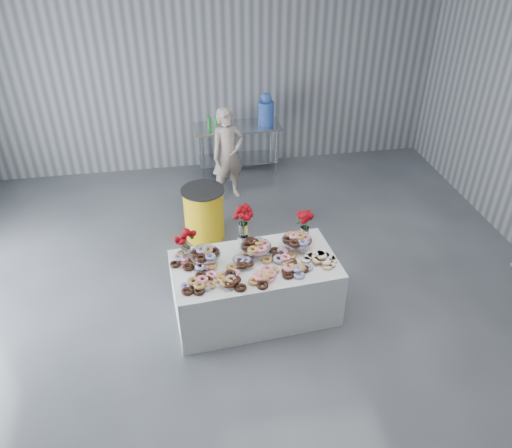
{
  "coord_description": "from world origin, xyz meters",
  "views": [
    {
      "loc": [
        -0.71,
        -4.0,
        4.32
      ],
      "look_at": [
        0.14,
        0.84,
        1.02
      ],
      "focal_mm": 35.0,
      "sensor_mm": 36.0,
      "label": 1
    }
  ],
  "objects_px": {
    "prep_table": "(238,140)",
    "water_jug": "(266,110)",
    "display_table": "(255,288)",
    "person": "(228,154)",
    "trash_barrel": "(204,213)"
  },
  "relations": [
    {
      "from": "prep_table",
      "to": "water_jug",
      "type": "height_order",
      "value": "water_jug"
    },
    {
      "from": "display_table",
      "to": "prep_table",
      "type": "relative_size",
      "value": 1.27
    },
    {
      "from": "water_jug",
      "to": "person",
      "type": "xyz_separation_m",
      "value": [
        -0.78,
        -0.84,
        -0.38
      ]
    },
    {
      "from": "display_table",
      "to": "water_jug",
      "type": "distance_m",
      "value": 3.83
    },
    {
      "from": "display_table",
      "to": "trash_barrel",
      "type": "xyz_separation_m",
      "value": [
        -0.46,
        1.72,
        0.02
      ]
    },
    {
      "from": "prep_table",
      "to": "water_jug",
      "type": "distance_m",
      "value": 0.73
    },
    {
      "from": "prep_table",
      "to": "person",
      "type": "height_order",
      "value": "person"
    },
    {
      "from": "water_jug",
      "to": "person",
      "type": "bearing_deg",
      "value": -132.84
    },
    {
      "from": "water_jug",
      "to": "person",
      "type": "distance_m",
      "value": 1.21
    },
    {
      "from": "water_jug",
      "to": "trash_barrel",
      "type": "height_order",
      "value": "water_jug"
    },
    {
      "from": "water_jug",
      "to": "trash_barrel",
      "type": "xyz_separation_m",
      "value": [
        -1.28,
        -1.94,
        -0.75
      ]
    },
    {
      "from": "prep_table",
      "to": "trash_barrel",
      "type": "relative_size",
      "value": 1.89
    },
    {
      "from": "display_table",
      "to": "trash_barrel",
      "type": "distance_m",
      "value": 1.78
    },
    {
      "from": "display_table",
      "to": "person",
      "type": "height_order",
      "value": "person"
    },
    {
      "from": "prep_table",
      "to": "display_table",
      "type": "bearing_deg",
      "value": -95.11
    }
  ]
}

